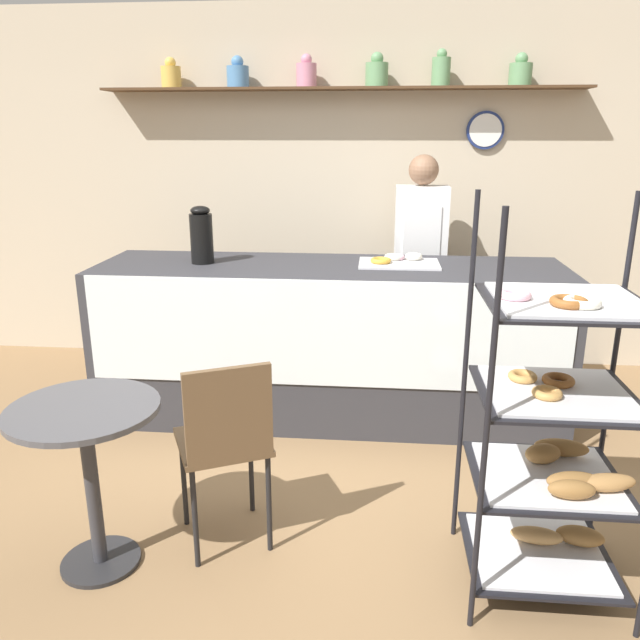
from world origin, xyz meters
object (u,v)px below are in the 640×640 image
object	(u,v)px
person_worker	(419,260)
donut_tray_counter	(397,261)
pastry_rack	(555,439)
cafe_chair	(226,435)
cafe_table	(88,450)
coffee_carafe	(201,235)

from	to	relation	value
person_worker	donut_tray_counter	xyz separation A→B (m)	(-0.18, -0.57, 0.10)
pastry_rack	donut_tray_counter	distance (m)	1.78
pastry_rack	cafe_chair	world-z (taller)	pastry_rack
cafe_table	donut_tray_counter	world-z (taller)	donut_tray_counter
person_worker	cafe_chair	bearing A→B (deg)	-113.62
person_worker	cafe_chair	world-z (taller)	person_worker
cafe_chair	coffee_carafe	distance (m)	1.65
person_worker	coffee_carafe	xyz separation A→B (m)	(-1.41, -0.67, 0.26)
person_worker	cafe_table	world-z (taller)	person_worker
cafe_table	cafe_chair	size ratio (longest dim) A/B	0.83
pastry_rack	person_worker	world-z (taller)	person_worker
cafe_table	cafe_chair	world-z (taller)	cafe_chair
person_worker	coffee_carafe	size ratio (longest dim) A/B	4.58
pastry_rack	cafe_table	size ratio (longest dim) A/B	2.13
pastry_rack	donut_tray_counter	size ratio (longest dim) A/B	3.16
pastry_rack	cafe_chair	size ratio (longest dim) A/B	1.76
pastry_rack	cafe_table	xyz separation A→B (m)	(-1.87, -0.07, -0.10)
pastry_rack	person_worker	xyz separation A→B (m)	(-0.40, 2.22, 0.26)
pastry_rack	donut_tray_counter	bearing A→B (deg)	109.34
person_worker	coffee_carafe	world-z (taller)	person_worker
pastry_rack	coffee_carafe	distance (m)	2.44
cafe_table	person_worker	bearing A→B (deg)	57.34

